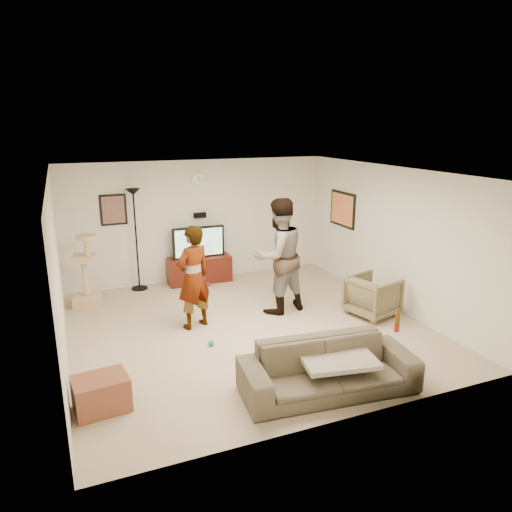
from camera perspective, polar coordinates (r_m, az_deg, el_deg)
name	(u,v)px	position (r m, az deg, el deg)	size (l,w,h in m)	color
floor	(247,327)	(7.85, -1.03, -8.56)	(5.50, 5.50, 0.02)	tan
ceiling	(247,172)	(7.19, -1.13, 10.07)	(5.50, 5.50, 0.02)	white
wall_back	(199,221)	(9.97, -6.82, 4.21)	(5.50, 0.04, 2.50)	#EDE9CD
wall_front	(342,317)	(5.09, 10.28, -7.25)	(5.50, 0.04, 2.50)	#EDE9CD
wall_left	(57,273)	(6.96, -22.70, -1.95)	(0.04, 5.50, 2.50)	#EDE9CD
wall_right	(392,238)	(8.77, 15.94, 2.13)	(0.04, 5.50, 2.50)	#EDE9CD
wall_clock	(198,180)	(9.81, -6.93, 9.05)	(0.26, 0.26, 0.04)	white
wall_speaker	(200,215)	(9.89, -6.75, 4.88)	(0.25, 0.10, 0.10)	black
picture_back	(113,210)	(9.59, -16.73, 5.33)	(0.42, 0.03, 0.52)	brown
picture_right	(342,209)	(9.98, 10.33, 5.54)	(0.03, 0.78, 0.62)	#E77A42
tv_stand	(199,270)	(9.96, -6.80, -1.62)	(1.30, 0.45, 0.54)	#3E120A
console_box	(201,287)	(9.65, -6.60, -3.66)	(0.40, 0.30, 0.07)	silver
tv	(199,242)	(9.80, -6.91, 1.67)	(1.08, 0.08, 0.64)	black
tv_screen	(199,243)	(9.76, -6.84, 1.61)	(0.99, 0.01, 0.56)	#A3DD50
floor_lamp	(136,240)	(9.57, -14.15, 1.85)	(0.32, 0.32, 2.01)	black
cat_tree	(84,271)	(9.02, -19.88, -1.69)	(0.43, 0.43, 1.33)	tan
person_left	(193,277)	(7.63, -7.51, -2.56)	(0.62, 0.40, 1.69)	#9F9EAA
person_right	(279,256)	(8.18, 2.72, -0.01)	(0.98, 0.76, 2.01)	#3D428A
sofa	(328,368)	(6.05, 8.67, -13.12)	(2.15, 0.84, 0.63)	#4E4634
throw_blanket	(337,358)	(6.06, 9.70, -11.97)	(0.90, 0.70, 0.06)	tan
beer_bottle	(397,322)	(6.39, 16.57, -7.64)	(0.06, 0.06, 0.25)	#543208
armchair	(373,296)	(8.43, 13.83, -4.68)	(0.74, 0.76, 0.69)	brown
side_table	(101,394)	(5.98, -18.06, -15.42)	(0.61, 0.46, 0.41)	brown
toy_ball	(211,343)	(7.24, -5.38, -10.37)	(0.09, 0.09, 0.09)	#15739A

